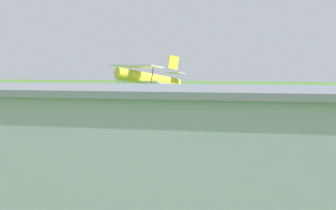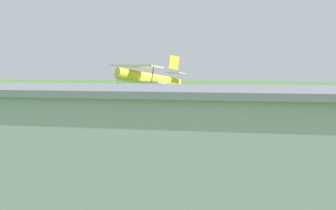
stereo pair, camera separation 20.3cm
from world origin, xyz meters
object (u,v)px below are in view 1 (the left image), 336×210
car_green (18,145)px  person_near_hangar_door (53,147)px  biplane (146,78)px  person_crossing_taxiway (54,141)px  hangar (179,144)px

car_green → person_near_hangar_door: car_green is taller
car_green → biplane: bearing=-130.3°
person_near_hangar_door → person_crossing_taxiway: (1.53, -3.07, 0.02)m
hangar → biplane: bearing=-66.6°
biplane → person_near_hangar_door: biplane is taller
biplane → person_crossing_taxiway: bearing=45.4°
biplane → car_green: size_ratio=1.72×
hangar → car_green: 20.53m
person_crossing_taxiway → car_green: bearing=60.7°
biplane → person_near_hangar_door: size_ratio=4.97×
hangar → person_crossing_taxiway: 21.08m
car_green → person_near_hangar_door: 3.28m
biplane → car_green: biplane is taller
hangar → car_green: hangar is taller
person_crossing_taxiway → person_near_hangar_door: bearing=116.5°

